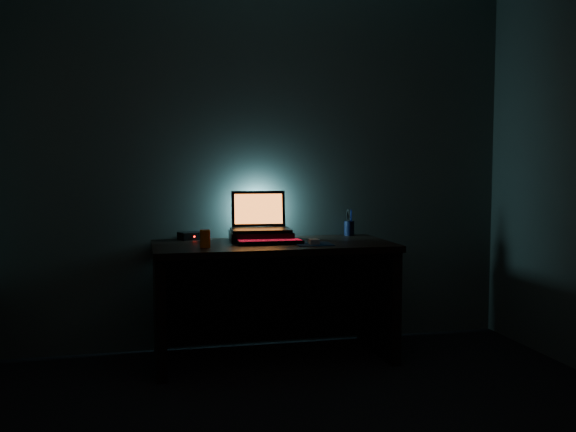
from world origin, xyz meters
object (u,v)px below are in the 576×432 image
object	(u,v)px
mouse	(314,241)
laptop	(260,221)
router	(191,236)
keyboard	(270,242)
pen_cup	(349,228)
juice_glass	(205,239)

from	to	relation	value
mouse	laptop	bearing A→B (deg)	133.04
laptop	router	world-z (taller)	laptop
laptop	mouse	xyz separation A→B (m)	(0.28, -0.33, -0.10)
keyboard	mouse	xyz separation A→B (m)	(0.26, -0.08, 0.01)
laptop	mouse	distance (m)	0.44
keyboard	mouse	bearing A→B (deg)	-16.60
mouse	router	size ratio (longest dim) A/B	0.53
mouse	pen_cup	xyz separation A→B (m)	(0.37, 0.43, 0.03)
keyboard	juice_glass	bearing A→B (deg)	-167.94
laptop	keyboard	bearing A→B (deg)	-81.86
pen_cup	router	world-z (taller)	pen_cup
pen_cup	router	size ratio (longest dim) A/B	0.56
keyboard	router	size ratio (longest dim) A/B	2.31
router	juice_glass	bearing A→B (deg)	-101.79
laptop	juice_glass	bearing A→B (deg)	-136.01
mouse	pen_cup	size ratio (longest dim) A/B	0.93
juice_glass	router	bearing A→B (deg)	96.62
mouse	juice_glass	distance (m)	0.67
laptop	keyboard	world-z (taller)	laptop
router	pen_cup	bearing A→B (deg)	-18.42
mouse	pen_cup	bearing A→B (deg)	51.89
mouse	pen_cup	world-z (taller)	pen_cup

